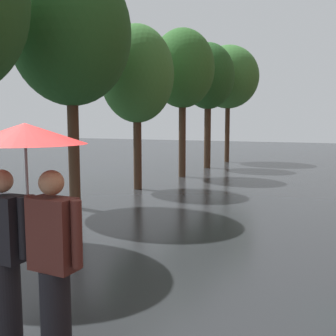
{
  "coord_description": "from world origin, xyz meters",
  "views": [
    {
      "loc": [
        2.58,
        -2.42,
        2.05
      ],
      "look_at": [
        0.03,
        3.11,
        1.35
      ],
      "focal_mm": 42.3,
      "sensor_mm": 36.0,
      "label": 1
    }
  ],
  "objects_px": {
    "couple_under_umbrella": "(27,206)",
    "street_tree_1": "(71,34)",
    "street_tree_4": "(208,77)",
    "street_tree_3": "(183,69)",
    "street_tree_5": "(228,77)",
    "street_tree_2": "(137,75)"
  },
  "relations": [
    {
      "from": "street_tree_1",
      "to": "couple_under_umbrella",
      "type": "xyz_separation_m",
      "value": [
        3.44,
        -5.02,
        -2.75
      ]
    },
    {
      "from": "street_tree_1",
      "to": "street_tree_4",
      "type": "xyz_separation_m",
      "value": [
        0.08,
        9.38,
        -0.03
      ]
    },
    {
      "from": "street_tree_4",
      "to": "couple_under_umbrella",
      "type": "height_order",
      "value": "street_tree_4"
    },
    {
      "from": "street_tree_3",
      "to": "couple_under_umbrella",
      "type": "distance_m",
      "value": 11.99
    },
    {
      "from": "street_tree_2",
      "to": "street_tree_3",
      "type": "xyz_separation_m",
      "value": [
        0.16,
        3.16,
        0.53
      ]
    },
    {
      "from": "street_tree_1",
      "to": "couple_under_umbrella",
      "type": "height_order",
      "value": "street_tree_1"
    },
    {
      "from": "street_tree_1",
      "to": "street_tree_4",
      "type": "bearing_deg",
      "value": 89.5
    },
    {
      "from": "street_tree_3",
      "to": "street_tree_5",
      "type": "xyz_separation_m",
      "value": [
        -0.06,
        6.17,
        0.33
      ]
    },
    {
      "from": "street_tree_2",
      "to": "street_tree_4",
      "type": "height_order",
      "value": "street_tree_4"
    },
    {
      "from": "couple_under_umbrella",
      "to": "street_tree_2",
      "type": "bearing_deg",
      "value": 112.94
    },
    {
      "from": "street_tree_1",
      "to": "street_tree_2",
      "type": "relative_size",
      "value": 1.16
    },
    {
      "from": "street_tree_3",
      "to": "street_tree_5",
      "type": "height_order",
      "value": "street_tree_5"
    },
    {
      "from": "street_tree_1",
      "to": "street_tree_5",
      "type": "relative_size",
      "value": 0.97
    },
    {
      "from": "street_tree_5",
      "to": "couple_under_umbrella",
      "type": "relative_size",
      "value": 2.9
    },
    {
      "from": "street_tree_2",
      "to": "street_tree_5",
      "type": "bearing_deg",
      "value": 89.4
    },
    {
      "from": "street_tree_1",
      "to": "street_tree_4",
      "type": "height_order",
      "value": "street_tree_1"
    },
    {
      "from": "street_tree_1",
      "to": "street_tree_2",
      "type": "xyz_separation_m",
      "value": [
        0.02,
        3.04,
        -0.6
      ]
    },
    {
      "from": "street_tree_2",
      "to": "couple_under_umbrella",
      "type": "bearing_deg",
      "value": -67.06
    },
    {
      "from": "street_tree_2",
      "to": "street_tree_5",
      "type": "distance_m",
      "value": 9.38
    },
    {
      "from": "street_tree_2",
      "to": "street_tree_4",
      "type": "xyz_separation_m",
      "value": [
        0.06,
        6.34,
        0.57
      ]
    },
    {
      "from": "street_tree_4",
      "to": "street_tree_5",
      "type": "height_order",
      "value": "street_tree_5"
    },
    {
      "from": "couple_under_umbrella",
      "to": "street_tree_1",
      "type": "bearing_deg",
      "value": 124.4
    }
  ]
}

